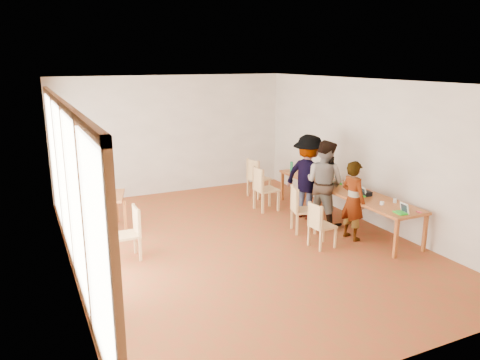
# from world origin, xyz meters

# --- Properties ---
(ground) EXTENTS (8.00, 8.00, 0.00)m
(ground) POSITION_xyz_m (0.00, 0.00, 0.00)
(ground) COLOR brown
(ground) RESTS_ON ground
(wall_back) EXTENTS (6.00, 0.10, 3.00)m
(wall_back) POSITION_xyz_m (0.00, 4.00, 1.50)
(wall_back) COLOR silver
(wall_back) RESTS_ON ground
(wall_front) EXTENTS (6.00, 0.10, 3.00)m
(wall_front) POSITION_xyz_m (0.00, -4.00, 1.50)
(wall_front) COLOR silver
(wall_front) RESTS_ON ground
(wall_right) EXTENTS (0.10, 8.00, 3.00)m
(wall_right) POSITION_xyz_m (3.00, 0.00, 1.50)
(wall_right) COLOR silver
(wall_right) RESTS_ON ground
(window_wall) EXTENTS (0.10, 8.00, 3.00)m
(window_wall) POSITION_xyz_m (-2.96, 0.00, 1.50)
(window_wall) COLOR white
(window_wall) RESTS_ON ground
(ceiling) EXTENTS (6.00, 8.00, 0.04)m
(ceiling) POSITION_xyz_m (0.00, 0.00, 3.02)
(ceiling) COLOR white
(ceiling) RESTS_ON wall_back
(communal_table) EXTENTS (0.80, 4.00, 0.75)m
(communal_table) POSITION_xyz_m (2.50, 0.18, 0.70)
(communal_table) COLOR #AB5626
(communal_table) RESTS_ON ground
(side_table) EXTENTS (0.90, 0.90, 0.75)m
(side_table) POSITION_xyz_m (-2.23, 1.80, 0.67)
(side_table) COLOR #AB5626
(side_table) RESTS_ON ground
(chair_near) EXTENTS (0.43, 0.43, 0.45)m
(chair_near) POSITION_xyz_m (1.21, -0.80, 0.52)
(chair_near) COLOR #DCB06E
(chair_near) RESTS_ON ground
(chair_mid) EXTENTS (0.53, 0.53, 0.50)m
(chair_mid) POSITION_xyz_m (1.33, 0.06, 0.57)
(chair_mid) COLOR #DCB06E
(chair_mid) RESTS_ON ground
(chair_far) EXTENTS (0.48, 0.48, 0.54)m
(chair_far) POSITION_xyz_m (1.31, 1.59, 0.62)
(chair_far) COLOR #DCB06E
(chair_far) RESTS_ON ground
(chair_empty) EXTENTS (0.55, 0.55, 0.52)m
(chair_empty) POSITION_xyz_m (1.68, 2.61, 0.60)
(chair_empty) COLOR #DCB06E
(chair_empty) RESTS_ON ground
(chair_spare) EXTENTS (0.43, 0.43, 0.49)m
(chair_spare) POSITION_xyz_m (-1.97, 0.20, 0.56)
(chair_spare) COLOR #DCB06E
(chair_spare) RESTS_ON ground
(person_near) EXTENTS (0.43, 0.60, 1.54)m
(person_near) POSITION_xyz_m (2.06, -0.69, 0.77)
(person_near) COLOR gray
(person_near) RESTS_ON ground
(person_mid) EXTENTS (0.95, 1.06, 1.79)m
(person_mid) POSITION_xyz_m (2.06, 0.25, 0.89)
(person_mid) COLOR gray
(person_mid) RESTS_ON ground
(person_far) EXTENTS (1.04, 1.34, 1.83)m
(person_far) POSITION_xyz_m (1.98, 0.74, 0.92)
(person_far) COLOR gray
(person_far) RESTS_ON ground
(laptop_near) EXTENTS (0.21, 0.24, 0.19)m
(laptop_near) POSITION_xyz_m (2.39, -1.63, 0.80)
(laptop_near) COLOR green
(laptop_near) RESTS_ON communal_table
(laptop_mid) EXTENTS (0.22, 0.24, 0.18)m
(laptop_mid) POSITION_xyz_m (2.45, -0.47, 0.80)
(laptop_mid) COLOR green
(laptop_mid) RESTS_ON communal_table
(laptop_far) EXTENTS (0.23, 0.26, 0.22)m
(laptop_far) POSITION_xyz_m (2.58, 0.52, 0.81)
(laptop_far) COLOR green
(laptop_far) RESTS_ON communal_table
(yellow_mug) EXTENTS (0.13, 0.13, 0.10)m
(yellow_mug) POSITION_xyz_m (2.55, -0.20, 0.80)
(yellow_mug) COLOR yellow
(yellow_mug) RESTS_ON communal_table
(green_bottle) EXTENTS (0.07, 0.07, 0.28)m
(green_bottle) POSITION_xyz_m (2.20, 1.78, 0.89)
(green_bottle) COLOR #1D8348
(green_bottle) RESTS_ON communal_table
(clear_glass) EXTENTS (0.07, 0.07, 0.09)m
(clear_glass) POSITION_xyz_m (2.72, -1.09, 0.80)
(clear_glass) COLOR silver
(clear_glass) RESTS_ON communal_table
(condiment_cup) EXTENTS (0.08, 0.08, 0.06)m
(condiment_cup) POSITION_xyz_m (2.41, -1.09, 0.78)
(condiment_cup) COLOR white
(condiment_cup) RESTS_ON communal_table
(pink_phone) EXTENTS (0.05, 0.10, 0.01)m
(pink_phone) POSITION_xyz_m (2.69, -1.72, 0.76)
(pink_phone) COLOR #F33B56
(pink_phone) RESTS_ON communal_table
(black_pouch) EXTENTS (0.16, 0.26, 0.09)m
(black_pouch) POSITION_xyz_m (2.54, -0.45, 0.80)
(black_pouch) COLOR black
(black_pouch) RESTS_ON communal_table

